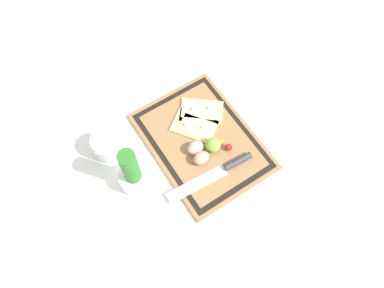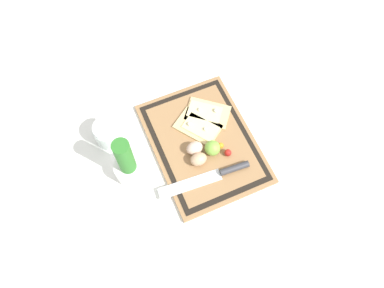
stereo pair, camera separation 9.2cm
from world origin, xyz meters
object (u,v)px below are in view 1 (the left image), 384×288
at_px(pizza_slice_near, 201,111).
at_px(cherry_tomato_yellow, 220,141).
at_px(herb_pot, 133,175).
at_px(sauce_jar, 106,147).
at_px(pizza_slice_far, 195,126).
at_px(egg_pink, 195,148).
at_px(lime, 213,145).
at_px(cherry_tomato_red, 229,147).
at_px(egg_brown, 201,158).
at_px(knife, 224,169).

xyz_separation_m(pizza_slice_near, cherry_tomato_yellow, (-0.14, 0.01, 0.01)).
distance_m(pizza_slice_near, herb_pot, 0.35).
bearing_deg(sauce_jar, herb_pot, -171.24).
relative_size(pizza_slice_near, cherry_tomato_yellow, 8.16).
xyz_separation_m(pizza_slice_far, egg_pink, (-0.08, 0.05, 0.02)).
relative_size(pizza_slice_near, sauce_jar, 1.91).
distance_m(lime, sauce_jar, 0.36).
bearing_deg(lime, pizza_slice_far, 3.06).
relative_size(lime, cherry_tomato_yellow, 2.40).
bearing_deg(cherry_tomato_red, egg_brown, 82.40).
bearing_deg(egg_pink, sauce_jar, 56.21).
distance_m(knife, lime, 0.09).
height_order(lime, cherry_tomato_red, lime).
bearing_deg(pizza_slice_far, cherry_tomato_red, -159.76).
bearing_deg(egg_brown, cherry_tomato_red, -97.60).
height_order(pizza_slice_far, cherry_tomato_yellow, pizza_slice_far).
distance_m(cherry_tomato_red, herb_pot, 0.34).
bearing_deg(lime, cherry_tomato_red, -124.84).
bearing_deg(cherry_tomato_red, pizza_slice_near, -0.78).
distance_m(knife, cherry_tomato_yellow, 0.10).
bearing_deg(egg_brown, egg_pink, -5.83).
xyz_separation_m(pizza_slice_near, egg_pink, (-0.12, 0.10, 0.02)).
relative_size(knife, egg_brown, 5.53).
relative_size(pizza_slice_far, knife, 0.57).
xyz_separation_m(egg_brown, cherry_tomato_yellow, (0.02, -0.09, -0.01)).
bearing_deg(pizza_slice_near, cherry_tomato_red, 179.22).
bearing_deg(pizza_slice_near, sauce_jar, 81.91).
relative_size(knife, lime, 5.94).
distance_m(lime, cherry_tomato_red, 0.06).
relative_size(egg_pink, lime, 1.08).
relative_size(egg_brown, cherry_tomato_yellow, 2.58).
xyz_separation_m(pizza_slice_near, lime, (-0.14, 0.05, 0.02)).
distance_m(pizza_slice_far, lime, 0.11).
bearing_deg(egg_brown, pizza_slice_near, -33.17).
height_order(pizza_slice_near, cherry_tomato_red, same).
height_order(pizza_slice_near, cherry_tomato_yellow, pizza_slice_near).
distance_m(pizza_slice_far, herb_pot, 0.29).
distance_m(knife, sauce_jar, 0.40).
bearing_deg(pizza_slice_far, pizza_slice_near, -52.55).
bearing_deg(lime, sauce_jar, 57.60).
relative_size(cherry_tomato_yellow, herb_pot, 0.10).
height_order(egg_brown, egg_pink, same).
bearing_deg(egg_brown, herb_pot, 75.72).
distance_m(cherry_tomato_red, cherry_tomato_yellow, 0.04).
xyz_separation_m(knife, egg_pink, (0.11, 0.04, 0.01)).
bearing_deg(knife, cherry_tomato_red, -46.32).
bearing_deg(sauce_jar, pizza_slice_far, -106.69).
xyz_separation_m(knife, egg_brown, (0.07, 0.04, 0.01)).
distance_m(pizza_slice_near, cherry_tomato_yellow, 0.14).
xyz_separation_m(pizza_slice_far, lime, (-0.10, -0.01, 0.02)).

